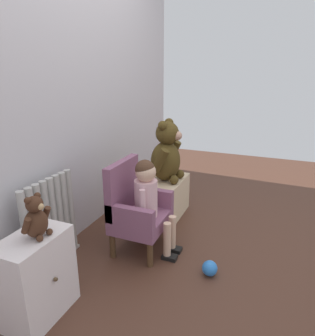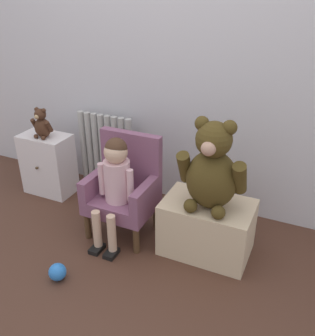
{
  "view_description": "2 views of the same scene",
  "coord_description": "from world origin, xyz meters",
  "views": [
    {
      "loc": [
        -1.92,
        -0.34,
        1.33
      ],
      "look_at": [
        0.25,
        0.55,
        0.56
      ],
      "focal_mm": 32.0,
      "sensor_mm": 36.0,
      "label": 1
    },
    {
      "loc": [
        1.04,
        -1.3,
        1.6
      ],
      "look_at": [
        0.16,
        0.61,
        0.52
      ],
      "focal_mm": 40.0,
      "sensor_mm": 36.0,
      "label": 2
    }
  ],
  "objects": [
    {
      "name": "small_dresser",
      "position": [
        -0.9,
        0.79,
        0.25
      ],
      "size": [
        0.39,
        0.27,
        0.5
      ],
      "color": "silver",
      "rests_on": "ground_plane"
    },
    {
      "name": "ground_plane",
      "position": [
        0.0,
        0.0,
        0.0
      ],
      "size": [
        6.0,
        6.0,
        0.0
      ],
      "primitive_type": "plane",
      "color": "#4B2C20"
    },
    {
      "name": "back_wall",
      "position": [
        0.0,
        1.16,
        1.2
      ],
      "size": [
        3.8,
        0.05,
        2.4
      ],
      "primitive_type": "cube",
      "color": "silver",
      "rests_on": "ground_plane"
    },
    {
      "name": "low_bench",
      "position": [
        0.51,
        0.6,
        0.18
      ],
      "size": [
        0.56,
        0.36,
        0.36
      ],
      "primitive_type": "cube",
      "color": "beige",
      "rests_on": "ground_plane"
    },
    {
      "name": "child_armchair",
      "position": [
        -0.08,
        0.59,
        0.33
      ],
      "size": [
        0.44,
        0.37,
        0.69
      ],
      "color": "#7F4D68",
      "rests_on": "ground_plane"
    },
    {
      "name": "small_teddy_bear",
      "position": [
        -0.88,
        0.76,
        0.6
      ],
      "size": [
        0.17,
        0.12,
        0.24
      ],
      "color": "#432719",
      "rests_on": "small_dresser"
    },
    {
      "name": "large_teddy_bear",
      "position": [
        0.52,
        0.57,
        0.61
      ],
      "size": [
        0.41,
        0.29,
        0.56
      ],
      "color": "#483716",
      "rests_on": "low_bench"
    },
    {
      "name": "radiator",
      "position": [
        -0.5,
        1.03,
        0.32
      ],
      "size": [
        0.5,
        0.05,
        0.65
      ],
      "color": "#B1AFA9",
      "rests_on": "ground_plane"
    },
    {
      "name": "toy_ball",
      "position": [
        -0.2,
        -0.02,
        0.05
      ],
      "size": [
        0.11,
        0.11,
        0.11
      ],
      "primitive_type": "sphere",
      "color": "blue",
      "rests_on": "ground_plane"
    },
    {
      "name": "child_figure",
      "position": [
        -0.08,
        0.48,
        0.47
      ],
      "size": [
        0.25,
        0.35,
        0.72
      ],
      "color": "beige",
      "rests_on": "ground_plane"
    }
  ]
}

